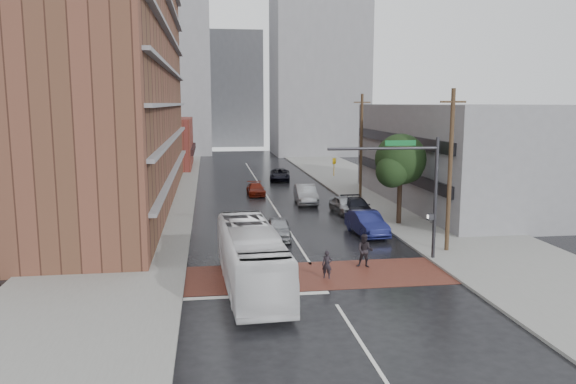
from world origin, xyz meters
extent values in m
plane|color=black|center=(0.00, 0.00, 0.00)|extent=(160.00, 160.00, 0.00)
cube|color=brown|center=(0.00, 0.50, 0.01)|extent=(14.00, 5.00, 0.02)
cube|color=gray|center=(-11.50, 25.00, 0.07)|extent=(9.00, 90.00, 0.15)
cube|color=gray|center=(11.50, 25.00, 0.07)|extent=(9.00, 90.00, 0.15)
cube|color=brown|center=(-14.00, 24.00, 14.00)|extent=(10.00, 44.00, 28.00)
cube|color=brown|center=(-12.00, 54.00, 3.50)|extent=(8.00, 16.00, 7.00)
cube|color=gray|center=(16.50, 20.00, 4.50)|extent=(11.00, 26.00, 9.00)
cube|color=gray|center=(-14.00, 78.00, 16.00)|extent=(18.00, 16.00, 32.00)
cube|color=gray|center=(14.00, 72.00, 18.00)|extent=(16.00, 14.00, 36.00)
cube|color=gray|center=(0.00, 95.00, 12.00)|extent=(12.00, 10.00, 24.00)
cylinder|color=#332319|center=(8.50, 12.00, 2.00)|extent=(0.36, 0.36, 4.00)
sphere|color=#1D3116|center=(8.50, 12.00, 5.00)|extent=(3.80, 3.80, 3.80)
sphere|color=#1D3116|center=(7.60, 11.20, 4.20)|extent=(2.40, 2.40, 2.40)
sphere|color=#1D3116|center=(9.30, 12.80, 4.40)|extent=(2.60, 2.60, 2.60)
cylinder|color=#2D2D33|center=(7.30, 2.50, 3.60)|extent=(0.20, 0.20, 7.20)
cylinder|color=#2D2D33|center=(4.10, 2.50, 6.60)|extent=(6.40, 0.16, 0.16)
imported|color=gold|center=(1.30, 2.50, 5.60)|extent=(0.20, 0.16, 1.00)
cube|color=#0C5926|center=(5.10, 2.50, 6.90)|extent=(1.80, 0.05, 0.30)
cube|color=#2D2D33|center=(7.05, 2.50, 2.60)|extent=(0.30, 0.30, 0.35)
cylinder|color=#473321|center=(8.80, 4.00, 5.00)|extent=(0.26, 0.26, 10.00)
cube|color=#473321|center=(8.80, 4.00, 9.20)|extent=(1.60, 0.12, 0.12)
cylinder|color=#473321|center=(8.80, 24.00, 5.00)|extent=(0.26, 0.26, 10.00)
cube|color=#473321|center=(8.80, 24.00, 9.20)|extent=(1.60, 0.12, 0.12)
imported|color=white|center=(-3.66, -1.00, 1.54)|extent=(3.11, 11.18, 3.08)
imported|color=black|center=(0.38, -0.09, 0.74)|extent=(0.63, 0.52, 1.49)
imported|color=black|center=(2.91, 1.60, 0.95)|extent=(1.12, 1.00, 1.90)
imported|color=#94979B|center=(-1.07, 8.87, 0.72)|extent=(2.13, 4.39, 1.44)
imported|color=#9A9DA1|center=(3.11, 22.07, 0.85)|extent=(2.09, 5.27, 1.71)
imported|color=maroon|center=(-1.03, 27.43, 0.60)|extent=(1.74, 4.17, 1.20)
imported|color=black|center=(2.72, 37.76, 0.70)|extent=(2.95, 5.29, 1.40)
imported|color=#161B4F|center=(5.20, 9.22, 0.83)|extent=(2.09, 5.12, 1.65)
imported|color=black|center=(6.30, 16.00, 0.71)|extent=(2.02, 4.89, 1.42)
imported|color=#9FA3A6|center=(5.50, 16.97, 0.72)|extent=(2.10, 4.38, 1.44)
camera|label=1|loc=(-5.66, -27.96, 9.13)|focal=35.00mm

